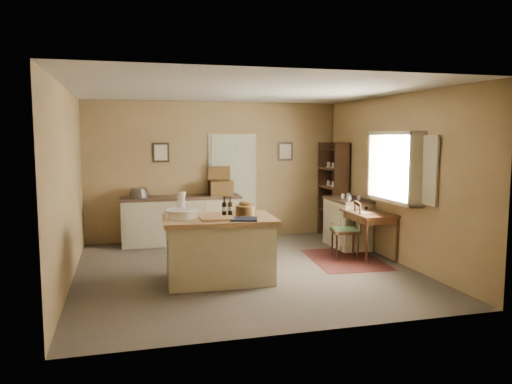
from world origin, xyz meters
TOP-DOWN VIEW (x-y plane):
  - ground at (0.00, 0.00)m, footprint 5.00×5.00m
  - wall_back at (0.00, 2.50)m, footprint 5.00×0.10m
  - wall_front at (0.00, -2.50)m, footprint 5.00×0.10m
  - wall_left at (-2.50, 0.00)m, footprint 0.10×5.00m
  - wall_right at (2.50, 0.00)m, footprint 0.10×5.00m
  - ceiling at (0.00, 0.00)m, footprint 5.00×5.00m
  - door at (0.35, 2.47)m, footprint 0.97×0.06m
  - framed_prints at (0.20, 2.48)m, footprint 2.82×0.02m
  - window at (2.42, -0.20)m, footprint 0.25×1.99m
  - work_island at (-0.49, -0.44)m, footprint 1.59×1.09m
  - sideboard at (-0.71, 2.20)m, footprint 2.25×0.64m
  - rug at (1.75, 0.20)m, footprint 1.23×1.69m
  - writing_desk at (2.20, 0.28)m, footprint 0.62×1.01m
  - desk_chair at (1.79, 0.30)m, footprint 0.52×0.52m
  - right_cabinet at (2.20, 1.09)m, footprint 0.58×1.03m
  - shelving_unit at (2.35, 2.00)m, footprint 0.32×0.86m

SIDE VIEW (x-z plane):
  - ground at x=0.00m, z-range 0.00..0.00m
  - rug at x=1.75m, z-range 0.00..0.01m
  - right_cabinet at x=2.20m, z-range -0.04..0.95m
  - desk_chair at x=1.79m, z-range 0.00..0.93m
  - sideboard at x=-0.71m, z-range -0.11..1.07m
  - work_island at x=-0.49m, z-range -0.12..1.08m
  - writing_desk at x=2.20m, z-range 0.27..1.08m
  - shelving_unit at x=2.35m, z-range 0.00..1.90m
  - door at x=0.35m, z-range 0.00..2.11m
  - wall_back at x=0.00m, z-range 0.00..2.70m
  - wall_front at x=0.00m, z-range 0.00..2.70m
  - wall_left at x=-2.50m, z-range 0.00..2.70m
  - wall_right at x=2.50m, z-range 0.00..2.70m
  - window at x=2.42m, z-range 0.99..2.11m
  - framed_prints at x=0.20m, z-range 1.53..1.91m
  - ceiling at x=0.00m, z-range 2.70..2.70m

